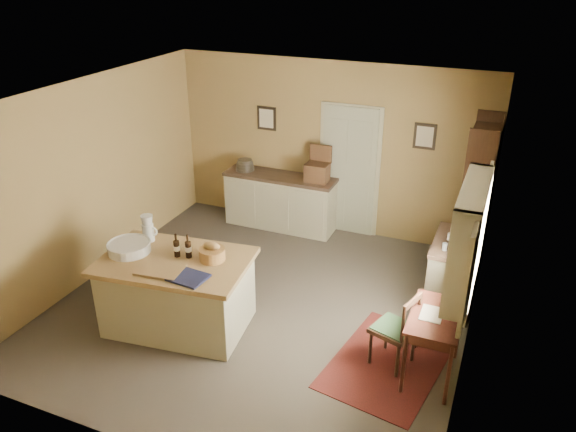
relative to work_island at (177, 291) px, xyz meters
name	(u,v)px	position (x,y,z in m)	size (l,w,h in m)	color
ground	(263,305)	(0.77, 0.75, -0.48)	(5.00, 5.00, 0.00)	#534A3F
wall_back	(329,148)	(0.77, 3.25, 0.87)	(5.00, 0.10, 2.70)	olive
wall_front	(130,329)	(0.77, -1.75, 0.87)	(5.00, 0.10, 2.70)	olive
wall_left	(92,180)	(-1.73, 0.75, 0.87)	(0.10, 5.00, 2.70)	olive
wall_right	(480,249)	(3.27, 0.75, 0.87)	(0.10, 5.00, 2.70)	olive
ceiling	(258,97)	(0.77, 0.75, 2.22)	(5.00, 5.00, 0.00)	silver
door	(349,170)	(1.12, 3.22, 0.57)	(0.97, 0.06, 2.11)	#A7A98D
framed_prints	(342,127)	(0.97, 3.23, 1.24)	(2.82, 0.02, 0.38)	black
window	(473,239)	(3.19, 0.55, 1.07)	(0.25, 1.99, 1.12)	#B5B093
work_island	(177,291)	(0.00, 0.00, 0.00)	(1.84, 1.32, 1.20)	#B5B093
sideboard	(281,200)	(0.07, 2.95, 0.00)	(1.82, 0.52, 1.18)	#B5B093
rug	(388,363)	(2.52, 0.27, -0.48)	(1.10, 1.60, 0.01)	#541515
writing_desk	(435,323)	(2.97, 0.27, 0.18)	(0.52, 0.85, 0.82)	#3A1912
desk_chair	(393,329)	(2.54, 0.30, -0.03)	(0.42, 0.42, 0.90)	#311D12
right_cabinet	(453,272)	(2.97, 1.73, -0.02)	(0.55, 0.99, 0.99)	#B5B093
shelving_unit	(481,200)	(3.12, 2.71, 0.61)	(0.37, 0.99, 2.19)	#311D12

